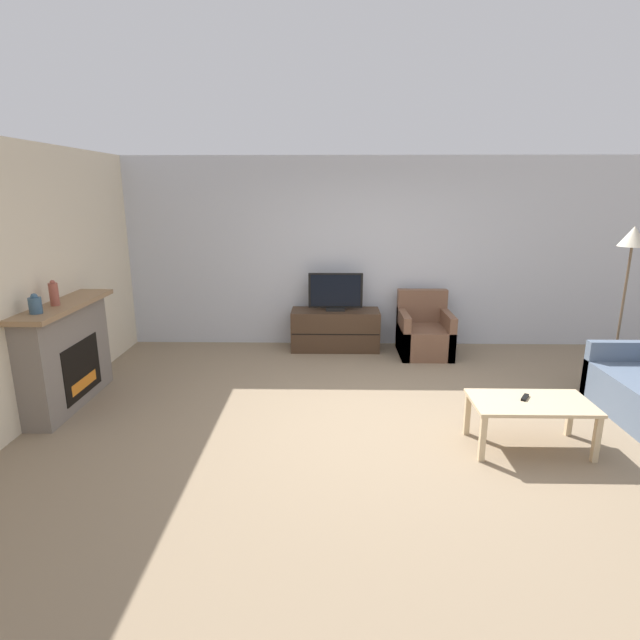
% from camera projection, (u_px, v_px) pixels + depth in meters
% --- Properties ---
extents(ground_plane, '(24.00, 24.00, 0.00)m').
position_uv_depth(ground_plane, '(382.00, 419.00, 5.02)').
color(ground_plane, '#89755B').
extents(wall_back, '(12.00, 0.06, 2.70)m').
position_uv_depth(wall_back, '(367.00, 253.00, 7.19)').
color(wall_back, silver).
rests_on(wall_back, ground).
extents(wall_left, '(0.06, 12.00, 2.70)m').
position_uv_depth(wall_left, '(21.00, 286.00, 4.74)').
color(wall_left, beige).
rests_on(wall_left, ground).
extents(fireplace, '(0.41, 1.49, 1.11)m').
position_uv_depth(fireplace, '(67.00, 354.00, 5.24)').
color(fireplace, slate).
rests_on(fireplace, ground).
extents(mantel_vase_left, '(0.11, 0.11, 0.19)m').
position_uv_depth(mantel_vase_left, '(35.00, 305.00, 4.65)').
color(mantel_vase_left, '#385670').
rests_on(mantel_vase_left, fireplace).
extents(mantel_vase_centre_left, '(0.09, 0.09, 0.26)m').
position_uv_depth(mantel_vase_centre_left, '(54.00, 294.00, 4.97)').
color(mantel_vase_centre_left, '#994C3D').
rests_on(mantel_vase_centre_left, fireplace).
extents(tv_stand, '(1.25, 0.49, 0.58)m').
position_uv_depth(tv_stand, '(335.00, 330.00, 7.16)').
color(tv_stand, '#422D1E').
rests_on(tv_stand, ground).
extents(tv, '(0.76, 0.18, 0.53)m').
position_uv_depth(tv, '(336.00, 293.00, 7.03)').
color(tv, black).
rests_on(tv, tv_stand).
extents(armchair, '(0.70, 0.76, 0.87)m').
position_uv_depth(armchair, '(424.00, 334.00, 6.96)').
color(armchair, brown).
rests_on(armchair, ground).
extents(coffee_table, '(1.03, 0.56, 0.45)m').
position_uv_depth(coffee_table, '(531.00, 407.00, 4.38)').
color(coffee_table, '#CCB289').
rests_on(coffee_table, ground).
extents(remote, '(0.11, 0.15, 0.02)m').
position_uv_depth(remote, '(525.00, 397.00, 4.42)').
color(remote, black).
rests_on(remote, coffee_table).
extents(floor_lamp, '(0.30, 0.30, 1.86)m').
position_uv_depth(floor_lamp, '(631.00, 251.00, 5.48)').
color(floor_lamp, black).
rests_on(floor_lamp, ground).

